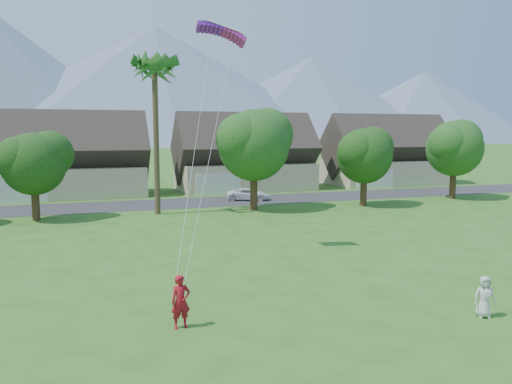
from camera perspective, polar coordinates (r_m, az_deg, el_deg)
name	(u,v)px	position (r m, az deg, el deg)	size (l,w,h in m)	color
ground	(371,366)	(15.23, 13.04, -18.76)	(500.00, 500.00, 0.00)	#2D6019
street	(171,204)	(46.64, -9.65, -1.31)	(90.00, 7.00, 0.01)	#2D2D30
kite_flyer	(181,302)	(17.25, -8.60, -12.28)	(0.66, 0.43, 1.81)	maroon
watcher	(484,297)	(19.78, 24.65, -10.82)	(0.73, 0.48, 1.49)	silver
parked_car	(248,194)	(48.31, -0.92, -0.25)	(1.92, 4.15, 1.15)	white
mountain_ridge	(118,89)	(273.10, -15.50, 11.32)	(540.00, 240.00, 70.00)	slate
houses_row	(162,161)	(55.23, -10.74, 3.50)	(72.75, 8.19, 8.86)	beige
tree_row	(168,153)	(40.03, -9.97, 4.37)	(62.27, 6.67, 8.45)	#47301C
fan_palm	(154,64)	(40.79, -11.54, 14.12)	(3.00, 3.00, 13.80)	#4C3D26
parafoil_kite	(222,31)	(27.11, -3.89, 17.91)	(2.75, 1.24, 0.50)	purple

